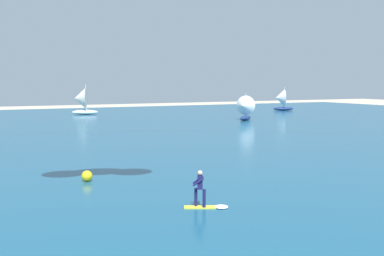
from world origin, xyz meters
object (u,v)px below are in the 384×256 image
(sailboat_mid_left, at_px, (81,101))
(sailboat_trailing, at_px, (244,108))
(sailboat_anchored_offshore, at_px, (281,100))
(marker_buoy, at_px, (87,176))
(kitesurfer, at_px, (204,194))

(sailboat_mid_left, bearing_deg, sailboat_trailing, -50.35)
(sailboat_anchored_offshore, relative_size, sailboat_trailing, 1.16)
(marker_buoy, bearing_deg, sailboat_anchored_offshore, 43.87)
(kitesurfer, xyz_separation_m, sailboat_trailing, (27.08, 38.73, 1.22))
(kitesurfer, height_order, sailboat_anchored_offshore, sailboat_anchored_offshore)
(marker_buoy, bearing_deg, sailboat_mid_left, 77.26)
(sailboat_anchored_offshore, bearing_deg, marker_buoy, -136.13)
(kitesurfer, relative_size, sailboat_anchored_offshore, 0.44)
(sailboat_mid_left, height_order, marker_buoy, sailboat_mid_left)
(kitesurfer, xyz_separation_m, sailboat_anchored_offshore, (45.92, 55.07, 1.51))
(kitesurfer, bearing_deg, sailboat_anchored_offshore, 50.18)
(sailboat_mid_left, distance_m, marker_buoy, 54.55)
(sailboat_mid_left, bearing_deg, sailboat_anchored_offshore, -8.90)
(sailboat_mid_left, relative_size, sailboat_anchored_offshore, 1.12)
(kitesurfer, distance_m, sailboat_mid_left, 61.54)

